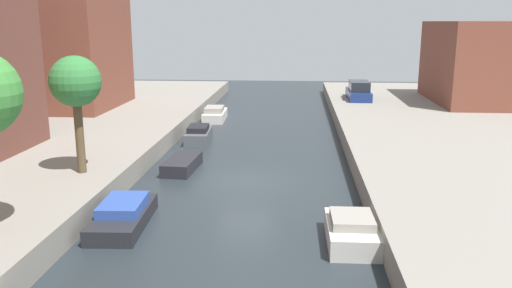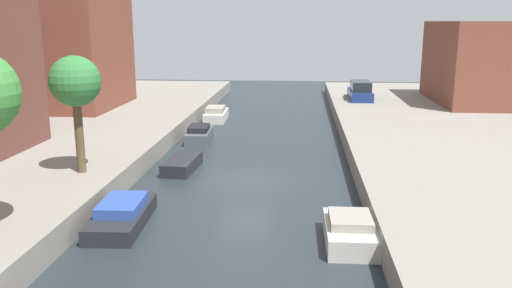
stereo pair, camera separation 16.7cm
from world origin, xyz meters
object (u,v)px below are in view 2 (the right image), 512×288
moored_boat_left_3 (182,164)px  moored_boat_left_5 (216,114)px  moored_boat_left_4 (199,134)px  moored_boat_right_2 (350,231)px  low_block_right (503,62)px  parked_car (360,92)px  moored_boat_left_2 (122,215)px  street_tree_2 (75,83)px

moored_boat_left_3 → moored_boat_left_5: 13.46m
moored_boat_left_4 → moored_boat_right_2: (7.86, -14.58, -0.01)m
moored_boat_left_3 → moored_boat_right_2: (7.50, -8.21, 0.12)m
low_block_right → parked_car: bearing=175.7°
low_block_right → moored_boat_left_4: bearing=-152.6°
moored_boat_left_2 → moored_boat_right_2: (8.07, -0.94, 0.04)m
street_tree_2 → moored_boat_left_3: (3.35, 4.07, -4.43)m
moored_boat_left_2 → moored_boat_left_5: size_ratio=1.10×
moored_boat_left_2 → moored_boat_left_5: 20.72m
moored_boat_left_3 → moored_boat_right_2: size_ratio=1.06×
parked_car → low_block_right: bearing=-4.3°
moored_boat_left_4 → moored_boat_right_2: size_ratio=1.12×
street_tree_2 → moored_boat_left_5: size_ratio=1.31×
moored_boat_left_5 → moored_boat_right_2: bearing=-69.8°
parked_car → moored_boat_left_4: parked_car is taller
moored_boat_left_2 → moored_boat_left_5: moored_boat_left_5 is taller
low_block_right → moored_boat_left_2: size_ratio=2.58×
moored_boat_right_2 → moored_boat_left_2: bearing=173.3°
parked_car → moored_boat_left_2: (-11.19, -25.68, -1.22)m
street_tree_2 → parked_car: bearing=58.1°
moored_boat_left_2 → low_block_right: bearing=48.7°
moored_boat_left_2 → moored_boat_right_2: moored_boat_right_2 is taller
street_tree_2 → moored_boat_left_2: street_tree_2 is taller
moored_boat_left_2 → moored_boat_left_4: bearing=89.1°
moored_boat_left_4 → moored_boat_left_5: size_ratio=0.92×
street_tree_2 → moored_boat_left_2: (2.78, -3.20, -4.35)m
low_block_right → moored_boat_left_3: 27.92m
low_block_right → moored_boat_left_4: size_ratio=3.08×
moored_boat_left_2 → moored_boat_left_4: (0.21, 13.64, 0.04)m
moored_boat_left_2 → moored_boat_left_3: 7.29m
low_block_right → moored_boat_left_4: 24.70m
moored_boat_left_3 → moored_boat_left_5: moored_boat_left_5 is taller
moored_boat_right_2 → street_tree_2: bearing=159.1°
moored_boat_right_2 → moored_boat_left_3: bearing=132.4°
street_tree_2 → moored_boat_left_5: street_tree_2 is taller
moored_boat_left_3 → moored_boat_left_5: size_ratio=0.87×
moored_boat_left_3 → moored_boat_left_4: 6.38m
moored_boat_left_3 → moored_boat_right_2: bearing=-47.6°
moored_boat_left_2 → moored_boat_left_3: (0.57, 7.27, -0.08)m
moored_boat_left_5 → moored_boat_left_4: bearing=-89.1°
low_block_right → moored_boat_right_2: (-13.82, -25.82, -3.67)m
low_block_right → moored_boat_left_3: bearing=-140.4°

